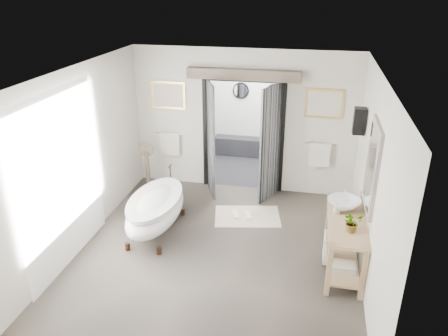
{
  "coord_description": "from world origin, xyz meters",
  "views": [
    {
      "loc": [
        1.35,
        -5.8,
        4.11
      ],
      "look_at": [
        0.0,
        0.6,
        1.25
      ],
      "focal_mm": 35.0,
      "sensor_mm": 36.0,
      "label": 1
    }
  ],
  "objects_px": {
    "vanity": "(343,238)",
    "rug": "(247,216)",
    "clawfoot_tub": "(156,209)",
    "basin": "(344,204)"
  },
  "relations": [
    {
      "from": "vanity",
      "to": "basin",
      "type": "xyz_separation_m",
      "value": [
        -0.02,
        0.26,
        0.43
      ]
    },
    {
      "from": "clawfoot_tub",
      "to": "basin",
      "type": "distance_m",
      "value": 3.14
    },
    {
      "from": "basin",
      "to": "rug",
      "type": "bearing_deg",
      "value": 169.25
    },
    {
      "from": "clawfoot_tub",
      "to": "rug",
      "type": "height_order",
      "value": "clawfoot_tub"
    },
    {
      "from": "clawfoot_tub",
      "to": "basin",
      "type": "bearing_deg",
      "value": -2.07
    },
    {
      "from": "vanity",
      "to": "rug",
      "type": "distance_m",
      "value": 2.1
    },
    {
      "from": "vanity",
      "to": "rug",
      "type": "bearing_deg",
      "value": 143.75
    },
    {
      "from": "clawfoot_tub",
      "to": "vanity",
      "type": "bearing_deg",
      "value": -6.88
    },
    {
      "from": "vanity",
      "to": "basin",
      "type": "bearing_deg",
      "value": 94.86
    },
    {
      "from": "rug",
      "to": "basin",
      "type": "distance_m",
      "value": 2.09
    }
  ]
}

